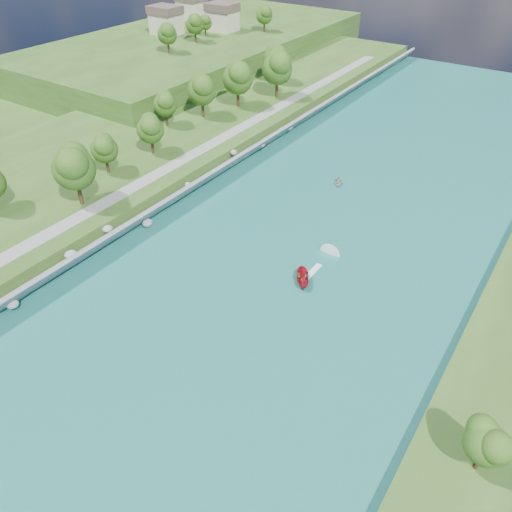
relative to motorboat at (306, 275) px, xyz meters
The scene contains 11 objects.
ground 14.35m from the motorboat, 108.77° to the right, with size 260.00×260.00×0.00m, color #2D5119.
river_water 7.96m from the motorboat, 125.62° to the left, with size 55.00×240.00×0.10m, color #1A6355.
berm_west 55.00m from the motorboat, behind, with size 45.00×240.00×3.50m, color #2D5119.
ridge_west 119.30m from the motorboat, 136.93° to the left, with size 60.00×120.00×9.00m, color #2D5119.
riprap_bank 31.04m from the motorboat, 169.10° to the left, with size 3.76×236.00×4.05m.
riverside_path 37.76m from the motorboat, behind, with size 3.00×200.00×0.10m, color gray.
ridge_houses 127.77m from the motorboat, 137.18° to the left, with size 29.50×29.50×8.40m.
trees_west 47.13m from the motorboat, behind, with size 18.25×150.05×13.70m.
trees_ridge 108.18m from the motorboat, 136.00° to the left, with size 17.15×43.25×9.74m.
motorboat is the anchor object (origin of this frame).
raft 30.79m from the motorboat, 107.84° to the left, with size 3.50×3.93×1.57m.
Camera 1 is at (31.06, -38.75, 47.45)m, focal length 35.00 mm.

